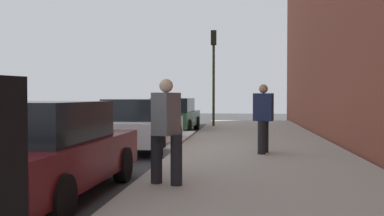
{
  "coord_description": "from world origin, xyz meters",
  "views": [
    {
      "loc": [
        -12.27,
        -2.82,
        1.59
      ],
      "look_at": [
        0.88,
        -1.28,
        1.24
      ],
      "focal_mm": 40.54,
      "sensor_mm": 36.0,
      "label": 1
    }
  ],
  "objects": [
    {
      "name": "ground_plane",
      "position": [
        0.0,
        0.0,
        0.0
      ],
      "size": [
        56.0,
        56.0,
        0.0
      ],
      "primitive_type": "plane",
      "color": "#333335"
    },
    {
      "name": "sidewalk",
      "position": [
        0.0,
        -3.3,
        0.07
      ],
      "size": [
        28.0,
        4.6,
        0.15
      ],
      "primitive_type": "cube",
      "color": "#A39E93",
      "rests_on": "ground"
    },
    {
      "name": "lane_stripe_centre",
      "position": [
        0.0,
        3.2,
        0.0
      ],
      "size": [
        28.0,
        0.14,
        0.01
      ],
      "primitive_type": "cube",
      "color": "gold",
      "rests_on": "ground"
    },
    {
      "name": "snow_bank_curb",
      "position": [
        1.85,
        -0.7,
        0.11
      ],
      "size": [
        5.88,
        0.56,
        0.22
      ],
      "primitive_type": "cube",
      "color": "white",
      "rests_on": "ground"
    },
    {
      "name": "parked_car_maroon",
      "position": [
        -5.89,
        0.24,
        0.76
      ],
      "size": [
        4.45,
        1.93,
        1.51
      ],
      "color": "black",
      "rests_on": "ground"
    },
    {
      "name": "parked_car_white",
      "position": [
        0.38,
        0.18,
        0.76
      ],
      "size": [
        4.66,
        1.95,
        1.51
      ],
      "color": "black",
      "rests_on": "ground"
    },
    {
      "name": "parked_car_green",
      "position": [
        6.83,
        0.22,
        0.76
      ],
      "size": [
        4.46,
        1.97,
        1.51
      ],
      "color": "black",
      "rests_on": "ground"
    },
    {
      "name": "pedestrian_grey_coat",
      "position": [
        -5.3,
        -1.58,
        1.07
      ],
      "size": [
        0.54,
        0.54,
        1.73
      ],
      "color": "black",
      "rests_on": "sidewalk"
    },
    {
      "name": "pedestrian_navy_coat",
      "position": [
        -1.19,
        -3.34,
        1.08
      ],
      "size": [
        0.56,
        0.53,
        1.75
      ],
      "color": "black",
      "rests_on": "sidewalk"
    },
    {
      "name": "traffic_light_pole",
      "position": [
        8.65,
        -1.43,
        3.25
      ],
      "size": [
        0.35,
        0.26,
        4.62
      ],
      "color": "#2D2D19",
      "rests_on": "sidewalk"
    }
  ]
}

